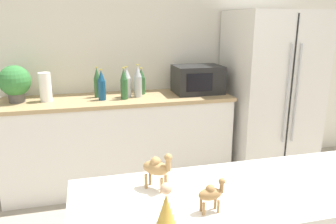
{
  "coord_description": "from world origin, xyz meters",
  "views": [
    {
      "loc": [
        -0.65,
        -0.72,
        1.6
      ],
      "look_at": [
        -0.11,
        1.4,
        1.0
      ],
      "focal_mm": 35.0,
      "sensor_mm": 36.0,
      "label": 1
    }
  ],
  "objects": [
    {
      "name": "wall_back",
      "position": [
        0.0,
        2.73,
        1.27
      ],
      "size": [
        8.0,
        0.06,
        2.55
      ],
      "color": "silver",
      "rests_on": "ground_plane"
    },
    {
      "name": "back_bottle_0",
      "position": [
        -0.3,
        2.31,
        1.05
      ],
      "size": [
        0.07,
        0.07,
        0.3
      ],
      "color": "#2D6033",
      "rests_on": "back_counter"
    },
    {
      "name": "wise_man_figurine_crimson",
      "position": [
        -0.4,
        0.25,
        0.99
      ],
      "size": [
        0.07,
        0.07,
        0.15
      ],
      "color": "#B28933",
      "rests_on": "bar_counter"
    },
    {
      "name": "potted_plant",
      "position": [
        -1.26,
        2.44,
        1.09
      ],
      "size": [
        0.28,
        0.28,
        0.34
      ],
      "color": "#595451",
      "rests_on": "back_counter"
    },
    {
      "name": "back_bottle_4",
      "position": [
        -0.16,
        2.38,
        1.05
      ],
      "size": [
        0.08,
        0.08,
        0.32
      ],
      "color": "#B2B7BC",
      "rests_on": "back_counter"
    },
    {
      "name": "paper_towel_roll",
      "position": [
        -1.01,
        2.4,
        1.03
      ],
      "size": [
        0.11,
        0.11,
        0.27
      ],
      "color": "white",
      "rests_on": "back_counter"
    },
    {
      "name": "back_bottle_5",
      "position": [
        -0.54,
        2.46,
        1.04
      ],
      "size": [
        0.06,
        0.06,
        0.29
      ],
      "color": "#2D6033",
      "rests_on": "back_counter"
    },
    {
      "name": "camel_figurine_second",
      "position": [
        -0.38,
        0.5,
        1.02
      ],
      "size": [
        0.13,
        0.12,
        0.17
      ],
      "color": "#A87F4C",
      "rests_on": "bar_counter"
    },
    {
      "name": "microwave",
      "position": [
        0.47,
        2.42,
        1.04
      ],
      "size": [
        0.48,
        0.37,
        0.28
      ],
      "color": "black",
      "rests_on": "back_counter"
    },
    {
      "name": "refrigerator",
      "position": [
        1.24,
        2.31,
        0.86
      ],
      "size": [
        0.86,
        0.77,
        1.72
      ],
      "color": "silver",
      "rests_on": "ground_plane"
    },
    {
      "name": "back_bottle_2",
      "position": [
        -0.1,
        2.5,
        1.03
      ],
      "size": [
        0.07,
        0.07,
        0.27
      ],
      "color": "#2D6033",
      "rests_on": "back_counter"
    },
    {
      "name": "back_bottle_1",
      "position": [
        -0.5,
        2.33,
        1.04
      ],
      "size": [
        0.07,
        0.07,
        0.29
      ],
      "color": "navy",
      "rests_on": "back_counter"
    },
    {
      "name": "camel_figurine",
      "position": [
        -0.23,
        0.28,
        1.0
      ],
      "size": [
        0.1,
        0.05,
        0.13
      ],
      "color": "olive",
      "rests_on": "bar_counter"
    },
    {
      "name": "back_counter",
      "position": [
        -0.35,
        2.4,
        0.45
      ],
      "size": [
        2.2,
        0.63,
        0.9
      ],
      "color": "white",
      "rests_on": "ground_plane"
    },
    {
      "name": "back_bottle_3",
      "position": [
        -0.26,
        2.4,
        1.04
      ],
      "size": [
        0.08,
        0.08,
        0.3
      ],
      "color": "#B2B7BC",
      "rests_on": "back_counter"
    }
  ]
}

